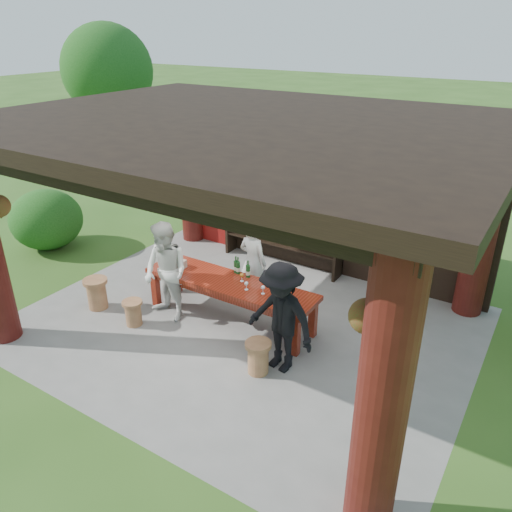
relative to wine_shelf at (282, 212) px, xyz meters
The scene contains 15 objects.
ground 2.79m from the wine_shelf, 75.15° to the right, with size 90.00×90.00×0.00m, color #2D5119.
pavilion 2.32m from the wine_shelf, 72.52° to the right, with size 7.50×6.00×3.60m.
wine_shelf is the anchor object (origin of this frame).
tasting_table 2.51m from the wine_shelf, 81.64° to the right, with size 3.13×0.82×0.75m.
stool_near_left 3.70m from the wine_shelf, 105.40° to the right, with size 0.35×0.35×0.46m.
stool_near_right 3.85m from the wine_shelf, 65.61° to the right, with size 0.39×0.39×0.52m.
stool_far_left 3.99m from the wine_shelf, 119.46° to the right, with size 0.44×0.44×0.57m.
host 1.68m from the wine_shelf, 79.46° to the right, with size 0.56×0.37×1.53m, color white.
guest_woman 3.01m from the wine_shelf, 101.55° to the right, with size 0.86×0.67×1.76m, color silver.
guest_man 3.60m from the wine_shelf, 60.67° to the right, with size 1.12×0.64×1.73m, color black.
table_bottles 2.15m from the wine_shelf, 80.10° to the right, with size 0.35×0.11×0.31m.
table_glasses 2.62m from the wine_shelf, 69.38° to the right, with size 0.84×0.27×0.15m.
napkin_basket 2.60m from the wine_shelf, 106.50° to the right, with size 0.26×0.18×0.14m, color #BF6672.
shrubs 2.80m from the wine_shelf, 39.85° to the right, with size 14.01×7.87×1.36m.
trees 4.49m from the wine_shelf, 11.93° to the right, with size 20.49×11.60×4.80m.
Camera 1 is at (4.08, -6.06, 4.73)m, focal length 35.00 mm.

